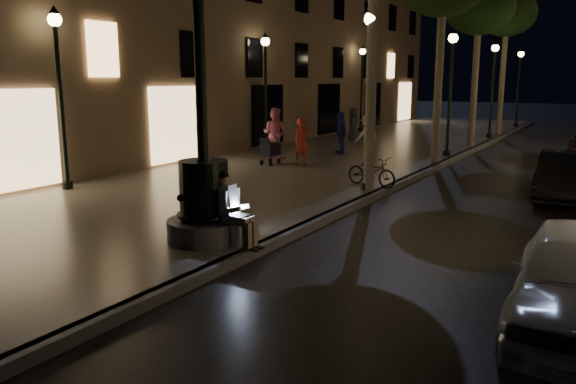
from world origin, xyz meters
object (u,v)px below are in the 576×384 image
Objects in this scene: fountain_lamppost at (204,187)px; pedestrian_dark at (353,124)px; tree_far at (507,14)px; lamp_left_b at (266,77)px; pedestrian_pink at (274,133)px; lamp_left_c at (362,77)px; bicycle at (371,172)px; seated_man_laptop at (231,207)px; lamp_curb_c at (493,77)px; lamp_curb_a at (370,75)px; lamp_left_a at (59,76)px; car_second at (565,176)px; pedestrian_blue at (341,132)px; tree_third at (479,8)px; lamp_curb_d at (519,77)px; pedestrian_white at (367,135)px; lamp_curb_b at (451,77)px; pedestrian_red at (302,141)px; stroller at (270,150)px.

pedestrian_dark is at bearing 105.37° from fountain_lamppost.
pedestrian_dark is at bearing -128.63° from tree_far.
pedestrian_pink is (1.76, -2.14, -2.08)m from lamp_left_b.
lamp_left_c is 17.14m from bicycle.
pedestrian_dark is at bearing 107.26° from seated_man_laptop.
tree_far reaches higher than pedestrian_dark.
seated_man_laptop is 22.12m from lamp_curb_c.
bicycle is (-0.10, 0.57, -2.62)m from lamp_curb_a.
tree_far is 3.77m from lamp_curb_c.
lamp_left_a is at bearing 164.08° from seated_man_laptop.
pedestrian_dark is (-5.49, -6.87, -5.43)m from tree_far.
car_second is at bearing 28.85° from lamp_left_a.
lamp_curb_a is 2.88× the size of pedestrian_blue.
pedestrian_pink is at bearing -33.54° from pedestrian_blue.
tree_third is 10.94m from pedestrian_pink.
pedestrian_dark reaches higher than car_second.
lamp_left_b is at bearing 160.93° from car_second.
lamp_left_a is at bearing -104.23° from lamp_curb_d.
seated_man_laptop is at bearing 47.22° from pedestrian_white.
tree_third is at bearing 90.00° from lamp_curb_b.
pedestrian_red is at bearing 68.19° from bicycle.
lamp_left_b is at bearing -139.80° from tree_third.
lamp_curb_a is at bearing -167.16° from pedestrian_dark.
tree_far reaches higher than seated_man_laptop.
lamp_left_a is 3.00× the size of pedestrian_red.
pedestrian_pink is 1.20× the size of bicycle.
lamp_curb_d is 28.89m from lamp_left_a.
lamp_curb_a reaches higher than pedestrian_white.
lamp_curb_d is 20.94m from pedestrian_pink.
pedestrian_blue is (-3.93, -17.33, -2.20)m from lamp_curb_d.
seated_man_laptop is 30.09m from lamp_curb_d.
pedestrian_blue reaches higher than pedestrian_dark.
lamp_curb_c is 2.52× the size of pedestrian_pink.
pedestrian_pink reaches higher than stroller.
car_second is at bearing -49.16° from lamp_left_c.
stroller is at bearing -79.91° from lamp_left_c.
bicycle is (-0.10, -23.43, -2.62)m from lamp_curb_d.
lamp_left_b is at bearing 139.80° from lamp_curb_a.
seated_man_laptop is 0.84× the size of pedestrian_red.
lamp_curb_b is 4.55× the size of stroller.
pedestrian_red is 1.01× the size of bicycle.
lamp_curb_b is (0.09, 14.00, 2.33)m from seated_man_laptop.
seated_man_laptop is at bearing -15.92° from lamp_left_a.
lamp_left_b is at bearing -46.79° from pedestrian_white.
pedestrian_red is (3.27, -2.77, -2.23)m from lamp_left_b.
fountain_lamppost is 0.69× the size of tree_far.
lamp_curb_a reaches higher than car_second.
pedestrian_pink is at bearing -123.27° from tree_third.
pedestrian_pink reaches higher than car_second.
lamp_curb_c and lamp_left_a have the same top height.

